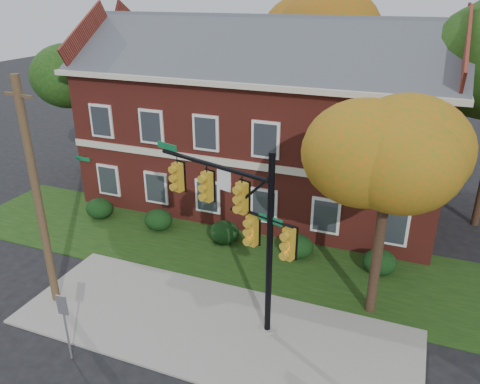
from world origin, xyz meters
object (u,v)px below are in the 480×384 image
at_px(tree_left_rear, 92,71).
at_px(utility_pole, 37,197).
at_px(hedge_left, 159,220).
at_px(hedge_far_left, 99,208).
at_px(tree_near_right, 400,138).
at_px(traffic_signal, 241,217).
at_px(sign_post, 64,317).
at_px(apartment_building, 263,112).
at_px(tree_far_rear, 326,25).
at_px(hedge_far_right, 380,262).
at_px(hedge_right, 297,246).
at_px(hedge_center, 224,232).

xyz_separation_m(tree_left_rear, utility_pole, (5.56, -10.58, -2.38)).
bearing_deg(hedge_left, hedge_far_left, 180.00).
height_order(hedge_far_left, hedge_left, same).
bearing_deg(hedge_far_left, tree_near_right, -11.27).
bearing_deg(tree_near_right, tree_left_rear, 157.64).
distance_m(tree_left_rear, traffic_signal, 15.59).
bearing_deg(sign_post, apartment_building, 78.75).
relative_size(hedge_left, tree_left_rear, 0.16).
height_order(tree_far_rear, sign_post, tree_far_rear).
height_order(hedge_left, hedge_far_right, same).
relative_size(hedge_right, tree_far_rear, 0.12).
distance_m(hedge_far_left, hedge_right, 10.50).
distance_m(tree_near_right, traffic_signal, 5.58).
distance_m(hedge_far_left, tree_far_rear, 17.61).
xyz_separation_m(apartment_building, hedge_far_right, (7.00, -5.25, -4.46)).
xyz_separation_m(hedge_center, hedge_right, (3.50, 0.00, 0.00)).
bearing_deg(sign_post, hedge_far_left, 117.13).
height_order(hedge_far_left, tree_near_right, tree_near_right).
bearing_deg(apartment_building, tree_left_rear, -173.46).
bearing_deg(hedge_far_right, hedge_far_left, 180.00).
bearing_deg(tree_far_rear, traffic_signal, -85.57).
distance_m(hedge_left, tree_far_rear, 16.25).
distance_m(hedge_right, tree_left_rear, 15.17).
xyz_separation_m(hedge_right, hedge_far_right, (3.50, 0.00, 0.00)).
height_order(hedge_far_right, utility_pole, utility_pole).
bearing_deg(utility_pole, hedge_far_left, 122.66).
height_order(hedge_far_right, tree_left_rear, tree_left_rear).
bearing_deg(hedge_left, hedge_center, 0.00).
xyz_separation_m(hedge_center, traffic_signal, (2.73, -4.86, 3.53)).
bearing_deg(tree_far_rear, sign_post, -97.64).
bearing_deg(utility_pole, traffic_signal, 21.93).
height_order(hedge_far_left, tree_left_rear, tree_left_rear).
distance_m(hedge_left, tree_left_rear, 9.69).
xyz_separation_m(apartment_building, hedge_left, (-3.50, -5.25, -4.46)).
distance_m(tree_near_right, tree_far_rear, 17.12).
height_order(tree_left_rear, traffic_signal, tree_left_rear).
bearing_deg(traffic_signal, hedge_far_left, 170.52).
relative_size(hedge_left, hedge_far_right, 1.00).
relative_size(hedge_right, sign_post, 0.58).
bearing_deg(hedge_center, sign_post, -100.31).
bearing_deg(tree_far_rear, utility_pole, -105.75).
height_order(hedge_right, sign_post, sign_post).
xyz_separation_m(hedge_far_left, hedge_center, (7.00, 0.00, 0.00)).
height_order(hedge_center, sign_post, sign_post).
relative_size(hedge_far_right, tree_far_rear, 0.12).
bearing_deg(tree_near_right, hedge_far_left, 168.73).
relative_size(hedge_far_right, sign_post, 0.58).
relative_size(hedge_center, hedge_right, 1.00).
relative_size(hedge_far_left, tree_far_rear, 0.12).
height_order(hedge_right, traffic_signal, traffic_signal).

